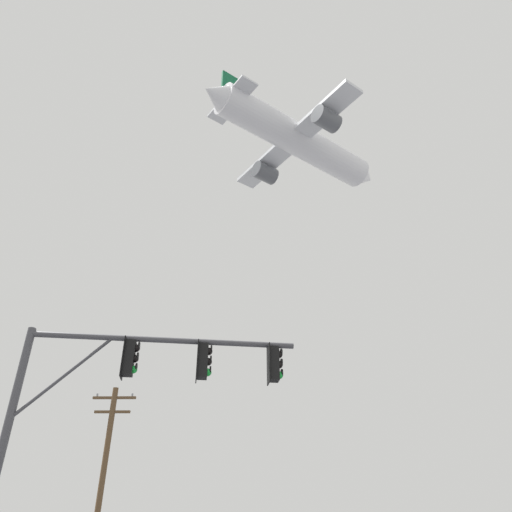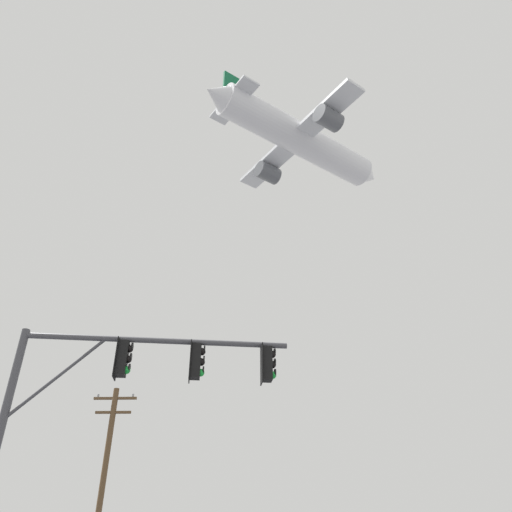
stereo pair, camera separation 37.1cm
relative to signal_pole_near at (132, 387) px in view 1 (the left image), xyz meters
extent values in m
cylinder|color=#4C4C51|center=(0.72, 0.10, 1.27)|extent=(6.76, 1.12, 0.15)
cylinder|color=#4C4C51|center=(-1.64, -0.24, 0.22)|extent=(2.09, 0.38, 2.14)
cube|color=black|center=(3.55, 0.51, 0.74)|extent=(0.30, 0.35, 0.90)
cylinder|color=black|center=(3.55, 0.51, 1.25)|extent=(0.05, 0.05, 0.12)
cube|color=black|center=(3.41, 0.49, 0.74)|extent=(0.09, 0.46, 1.04)
sphere|color=black|center=(3.69, 0.53, 1.01)|extent=(0.20, 0.20, 0.20)
cylinder|color=black|center=(3.76, 0.54, 1.07)|extent=(0.07, 0.21, 0.21)
sphere|color=black|center=(3.69, 0.53, 0.73)|extent=(0.20, 0.20, 0.20)
cylinder|color=black|center=(3.76, 0.54, 0.79)|extent=(0.07, 0.21, 0.21)
sphere|color=green|center=(3.69, 0.53, 0.45)|extent=(0.20, 0.20, 0.20)
cylinder|color=black|center=(3.76, 0.54, 0.51)|extent=(0.07, 0.21, 0.21)
cube|color=black|center=(1.70, 0.25, 0.74)|extent=(0.30, 0.35, 0.90)
cylinder|color=black|center=(1.70, 0.25, 1.25)|extent=(0.05, 0.05, 0.12)
cube|color=black|center=(1.56, 0.23, 0.74)|extent=(0.09, 0.46, 1.04)
sphere|color=black|center=(1.84, 0.27, 1.01)|extent=(0.20, 0.20, 0.20)
cylinder|color=black|center=(1.90, 0.28, 1.07)|extent=(0.07, 0.21, 0.21)
sphere|color=black|center=(1.84, 0.27, 0.73)|extent=(0.20, 0.20, 0.20)
cylinder|color=black|center=(1.90, 0.28, 0.79)|extent=(0.07, 0.21, 0.21)
sphere|color=green|center=(1.84, 0.27, 0.45)|extent=(0.20, 0.20, 0.20)
cylinder|color=black|center=(1.90, 0.28, 0.51)|extent=(0.07, 0.21, 0.21)
cube|color=black|center=(-0.16, -0.02, 0.74)|extent=(0.30, 0.35, 0.90)
cylinder|color=black|center=(-0.16, -0.02, 1.25)|extent=(0.05, 0.05, 0.12)
cube|color=black|center=(-0.30, -0.04, 0.74)|extent=(0.09, 0.46, 1.04)
sphere|color=black|center=(-0.01, 0.00, 1.01)|extent=(0.20, 0.20, 0.20)
cylinder|color=black|center=(0.05, 0.01, 1.07)|extent=(0.07, 0.21, 0.21)
sphere|color=black|center=(-0.01, 0.00, 0.73)|extent=(0.20, 0.20, 0.20)
cylinder|color=black|center=(0.05, 0.01, 0.79)|extent=(0.07, 0.21, 0.21)
sphere|color=green|center=(-0.01, 0.00, 0.45)|extent=(0.20, 0.20, 0.20)
cylinder|color=black|center=(0.05, 0.01, 0.51)|extent=(0.07, 0.21, 0.21)
cylinder|color=brown|center=(-4.29, 12.80, -0.77)|extent=(0.28, 0.28, 8.42)
cube|color=brown|center=(-4.29, 12.80, 2.94)|extent=(2.20, 0.12, 0.12)
cube|color=brown|center=(-4.29, 12.80, 2.24)|extent=(1.80, 0.12, 0.12)
cylinder|color=gray|center=(-5.19, 12.80, 3.06)|extent=(0.10, 0.10, 0.18)
cylinder|color=gray|center=(-3.39, 12.80, 3.06)|extent=(0.10, 0.10, 0.18)
cylinder|color=white|center=(7.64, 30.79, 38.13)|extent=(19.16, 15.70, 3.76)
cone|color=white|center=(17.03, 37.84, 38.13)|extent=(4.21, 4.41, 3.57)
cone|color=white|center=(-1.65, 23.81, 38.13)|extent=(3.80, 3.96, 3.19)
cube|color=silver|center=(7.17, 30.44, 37.56)|extent=(14.05, 17.51, 0.42)
cylinder|color=#595B60|center=(3.82, 34.91, 36.44)|extent=(3.52, 3.38, 2.11)
cylinder|color=#595B60|center=(10.53, 25.97, 36.44)|extent=(3.52, 3.38, 2.11)
cube|color=#0C5933|center=(0.32, 25.29, 40.24)|extent=(2.80, 2.20, 4.46)
cube|color=silver|center=(0.13, 25.15, 38.48)|extent=(5.92, 6.90, 0.23)
camera|label=1|loc=(3.22, -11.85, -3.21)|focal=33.65mm
camera|label=2|loc=(3.59, -11.84, -3.21)|focal=33.65mm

